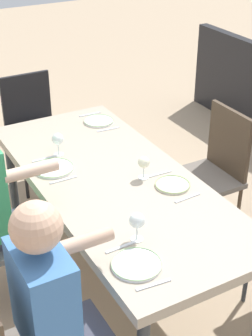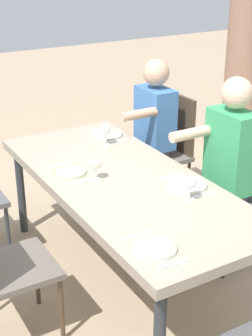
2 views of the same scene
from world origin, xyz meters
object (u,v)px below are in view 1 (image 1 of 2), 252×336
Objects in this scene: chair_mid_south at (214,167)px; plate_1 at (173,185)px; chair_head_east at (33,122)px; plate_3 at (99,121)px; wine_glass_0 at (137,221)px; plate_2 at (54,168)px; wine_glass_1 at (144,163)px; diner_man_white at (60,313)px; wine_glass_2 at (58,140)px; plate_0 at (136,264)px; dining_table at (114,187)px.

chair_mid_south is 4.57× the size of plate_1.
plate_3 is (-0.69, -0.28, 0.23)m from chair_head_east.
chair_mid_south is 6.02× the size of wine_glass_0.
wine_glass_1 is at bearing -129.54° from plate_2.
wine_glass_0 is 0.56m from plate_1.
diner_man_white is 5.10× the size of plate_2.
wine_glass_2 is (1.01, -0.00, -0.00)m from wine_glass_0.
plate_1 is 0.82× the size of plate_2.
plate_2 and plate_3 have the same top height.
plate_0 is at bearing 146.90° from wine_glass_1.
plate_2 is 0.21m from wine_glass_2.
chair_mid_south is at bearing -146.76° from chair_head_east.
chair_head_east is at bearing 8.60° from plate_1.
wine_glass_1 is (0.67, -0.43, 0.09)m from plate_0.
chair_mid_south is 6.17× the size of wine_glass_2.
plate_3 is (1.51, -0.55, 0.00)m from plate_0.
wine_glass_0 is (-2.03, 0.18, 0.33)m from chair_head_east.
wine_glass_2 is (0.68, 0.43, 0.10)m from plate_1.
wine_glass_0 reaches higher than dining_table.
plate_0 is at bearing 175.00° from wine_glass_2.
chair_head_east is 0.78m from plate_3.
plate_2 is (0.85, 0.10, -0.10)m from wine_glass_0.
chair_mid_south is at bearing -52.61° from plate_0.
wine_glass_0 is at bearing 161.26° from plate_3.
dining_table is at bearing 46.92° from plate_1.
chair_head_east is 4.16× the size of plate_3.
plate_2 is at bearing 82.69° from chair_mid_south.
dining_table is 13.57× the size of wine_glass_2.
chair_mid_south is 1.81m from diner_man_white.
diner_man_white is 1.14m from plate_2.
chair_head_east is 5.87× the size of wine_glass_0.
wine_glass_2 is at bearing 32.66° from wine_glass_1.
dining_table is 0.36m from plate_1.
dining_table is 14.56× the size of wine_glass_1.
wine_glass_1 is at bearing 31.63° from plate_1.
chair_mid_south is at bearing -73.60° from wine_glass_1.
chair_mid_south is at bearing -137.03° from plate_3.
diner_man_white is at bearing 157.44° from wine_glass_2.
wine_glass_0 reaches higher than wine_glass_1.
chair_mid_south is at bearing -58.68° from plate_1.
dining_table is at bearing -20.51° from plate_0.
chair_head_east reaches higher than wine_glass_2.
wine_glass_0 is at bearing 124.05° from chair_mid_south.
wine_glass_2 is at bearing 170.26° from chair_head_east.
plate_1 and plate_3 have the same top height.
dining_table is 9.39× the size of plate_3.
chair_mid_south is at bearing -97.31° from plate_2.
wine_glass_2 is at bearing 21.70° from dining_table.
diner_man_white is at bearing 120.61° from chair_mid_south.
chair_head_east is at bearing 21.87° from plate_3.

